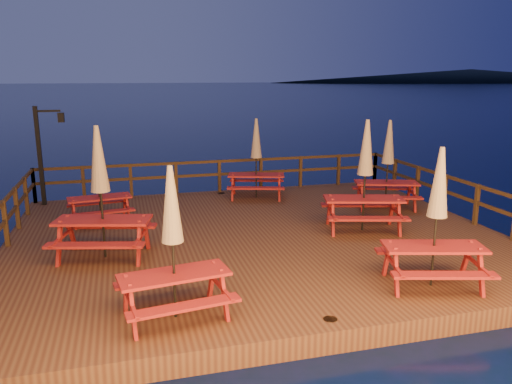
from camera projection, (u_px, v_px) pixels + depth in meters
ground at (257, 249)px, 12.59m from camera, size 500.00×500.00×0.00m
deck at (257, 242)px, 12.55m from camera, size 12.00×10.00×0.40m
deck_piles at (257, 261)px, 12.66m from camera, size 11.44×9.44×1.40m
railing at (240, 189)px, 13.99m from camera, size 11.80×9.75×1.10m
lamp_post at (44, 146)px, 14.99m from camera, size 0.85×0.18×3.00m
headland_right at (471, 76)px, 274.80m from camera, size 230.40×86.40×7.00m
picnic_table_0 at (173, 241)px, 7.96m from camera, size 1.97×1.71×2.54m
picnic_table_1 at (437, 216)px, 9.17m from camera, size 2.19×1.96×2.65m
picnic_table_2 at (365, 174)px, 12.52m from camera, size 2.34×2.10×2.83m
picnic_table_3 at (98, 178)px, 13.26m from camera, size 1.82×1.58×2.34m
picnic_table_4 at (101, 191)px, 10.62m from camera, size 2.37×2.11×2.88m
picnic_table_5 at (256, 157)px, 15.94m from camera, size 2.14×1.92×2.56m
picnic_table_6 at (388, 163)px, 14.71m from camera, size 2.21×2.00×2.62m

